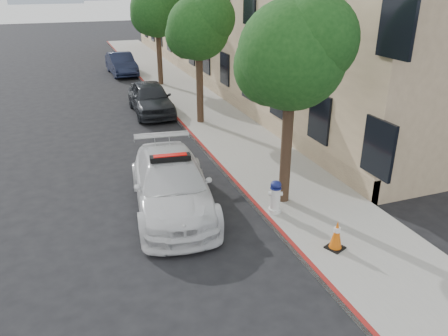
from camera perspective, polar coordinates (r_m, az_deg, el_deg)
ground at (r=13.60m, az=-7.19°, el=-2.96°), size 120.00×120.00×0.00m
sidewalk at (r=23.54m, az=-4.37°, el=8.84°), size 3.20×50.00×0.15m
curb_strip at (r=23.18m, az=-8.07°, el=8.44°), size 0.12×50.00×0.15m
tree_near at (r=11.46m, az=9.05°, el=14.45°), size 2.92×2.82×5.62m
tree_mid at (r=18.82m, az=-3.25°, el=17.82°), size 2.77×2.64×5.43m
tree_far at (r=26.53m, az=-8.71°, el=19.76°), size 3.10×3.00×5.81m
police_car at (r=12.27m, az=-6.85°, el=-2.14°), size 2.69×5.35×1.64m
parked_car_mid at (r=21.48m, az=-9.58°, el=9.01°), size 1.85×4.44×1.50m
parked_car_far at (r=31.06m, az=-13.27°, el=13.10°), size 1.72×4.39×1.42m
fire_hydrant at (r=11.89m, az=6.72°, el=-3.79°), size 0.39×0.36×0.93m
traffic_cone at (r=10.66m, az=14.48°, el=-8.45°), size 0.51×0.51×0.74m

